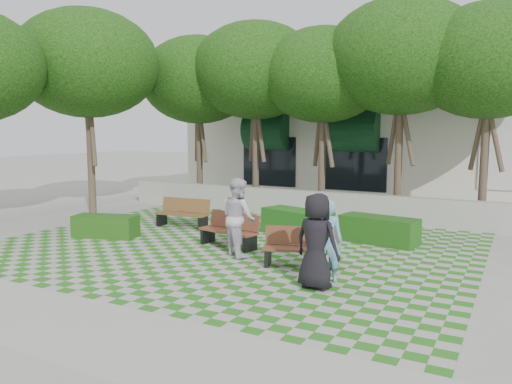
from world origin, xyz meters
The scene contains 16 objects.
ground centered at (0.00, 0.00, 0.00)m, with size 90.00×90.00×0.00m, color gray.
lawn centered at (0.00, 1.00, 0.01)m, with size 12.00×12.00×0.00m, color #2B721E.
sidewalk_south centered at (0.00, -4.70, 0.01)m, with size 16.00×2.00×0.01m, color #9E9B93.
sidewalk_west centered at (-7.20, 1.00, 0.01)m, with size 2.00×12.00×0.01m, color #9E9B93.
retaining_wall centered at (0.00, 6.20, 0.45)m, with size 15.00×0.36×0.90m, color #9E9B93.
bench_east centered at (2.40, 0.10, 0.42)m, with size 1.75×1.04×0.87m.
bench_mid centered at (0.01, 0.97, 0.42)m, with size 1.76×0.90×0.88m.
bench_west centered at (-2.64, 2.54, 0.43)m, with size 1.73×0.69×0.89m.
hedge_east centered at (3.31, 3.20, 0.36)m, with size 2.03×0.81×0.71m, color #184512.
hedge_midright centered at (0.97, 3.11, 0.37)m, with size 2.10×0.84×0.74m, color #185115.
hedge_west centered at (-3.68, 0.30, 0.31)m, with size 1.77×0.71×0.62m, color #1C4713.
person_blue centered at (3.28, -0.69, 0.83)m, with size 0.61×0.40×1.66m, color #6CA7C5.
person_dark centered at (3.25, -1.19, 0.92)m, with size 0.90×0.58×1.84m, color black.
person_white centered at (0.69, 0.26, 0.94)m, with size 0.92×0.71×1.89m, color silver.
tree_row centered at (-1.86, 5.95, 5.18)m, with size 17.70×13.40×7.41m.
building centered at (0.93, 14.08, 2.52)m, with size 18.00×8.92×5.15m.
Camera 1 is at (6.62, -9.87, 3.01)m, focal length 35.00 mm.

